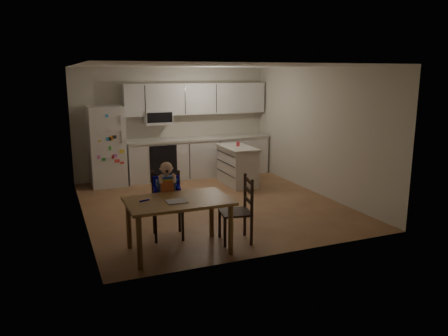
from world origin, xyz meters
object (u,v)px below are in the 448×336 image
chair_side (242,205)px  red_cup (238,144)px  kitchen_island (237,165)px  dining_table (178,207)px  refrigerator (107,146)px  chair_booster (167,192)px

chair_side → red_cup: bearing=167.4°
kitchen_island → dining_table: bearing=-125.9°
refrigerator → kitchen_island: size_ratio=1.51×
refrigerator → dining_table: size_ratio=1.24×
chair_side → dining_table: bearing=-77.6°
dining_table → chair_booster: (0.01, 0.62, 0.05)m
dining_table → chair_side: 0.95m
dining_table → refrigerator: bearing=95.4°
refrigerator → red_cup: refrigerator is taller
refrigerator → kitchen_island: 2.82m
red_cup → chair_booster: chair_booster is taller
chair_booster → chair_side: chair_booster is taller
kitchen_island → red_cup: (0.03, 0.04, 0.46)m
refrigerator → chair_booster: size_ratio=1.50×
chair_booster → kitchen_island: bearing=57.6°
chair_booster → chair_side: (0.94, -0.58, -0.15)m
refrigerator → kitchen_island: (2.60, -0.99, -0.43)m
chair_booster → chair_side: bearing=-22.3°
red_cup → chair_booster: 3.36m
kitchen_island → red_cup: red_cup is taller
red_cup → chair_side: bearing=-113.0°
red_cup → chair_side: size_ratio=0.10×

